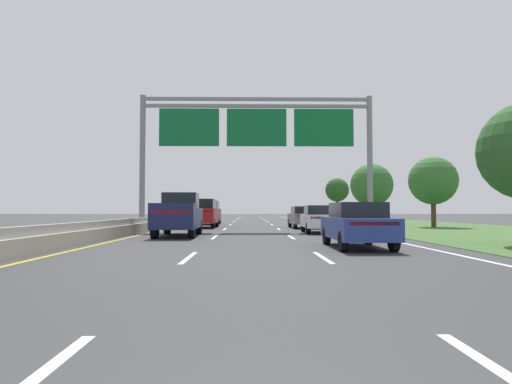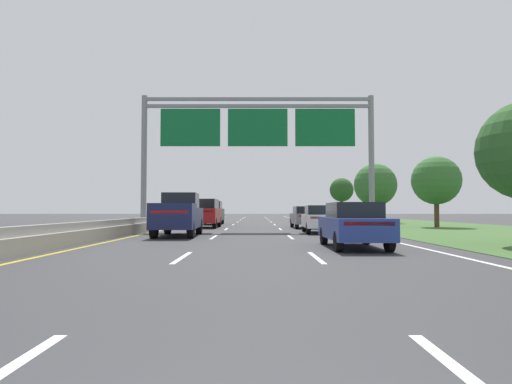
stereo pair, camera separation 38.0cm
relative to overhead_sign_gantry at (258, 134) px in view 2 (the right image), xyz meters
name	(u,v)px [view 2 (the right image)]	position (x,y,z in m)	size (l,w,h in m)	color
ground_plane	(254,226)	(-0.30, 8.59, -6.22)	(220.00, 220.00, 0.00)	#333335
lane_striping	(254,226)	(-0.30, 8.13, -6.22)	(11.96, 106.00, 0.01)	white
grass_verge_right	(421,226)	(13.65, 8.59, -6.21)	(14.00, 110.00, 0.02)	#3D602D
median_barrier_concrete	(176,221)	(-6.90, 8.59, -5.87)	(0.60, 110.00, 0.85)	#A8A399
overhead_sign_gantry	(258,134)	(0.00, 0.00, 0.00)	(15.06, 0.42, 8.73)	gray
pickup_truck_navy	(179,215)	(-4.03, -5.90, -5.15)	(2.15, 5.45, 2.20)	#161E47
car_blue_right_lane_sedan	(354,224)	(3.27, -12.84, -5.41)	(1.84, 4.41, 1.57)	navy
car_red_left_lane_suv	(207,213)	(-3.83, 4.47, -5.13)	(1.98, 4.73, 2.11)	maroon
car_grey_right_lane_sedan	(306,217)	(3.47, 3.72, -5.41)	(1.94, 4.45, 1.57)	slate
car_white_right_lane_sedan	(321,219)	(3.56, -2.89, -5.41)	(1.95, 4.45, 1.57)	silver
car_darkgreen_left_lane_suv	(213,212)	(-4.09, 11.75, -5.13)	(1.93, 4.71, 2.11)	#193D23
roadside_tree_mid	(437,181)	(13.45, 4.80, -2.71)	(3.62, 3.62, 5.35)	#4C3823
roadside_tree_far	(376,185)	(11.84, 15.66, -2.40)	(4.24, 4.24, 5.95)	#4C3823
roadside_tree_distant	(342,190)	(11.52, 31.30, -2.21)	(3.21, 3.21, 5.65)	#4C3823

